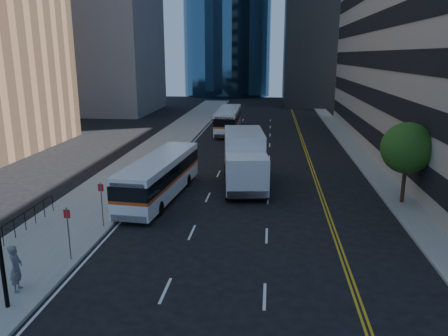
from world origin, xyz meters
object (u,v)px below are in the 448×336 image
(bus_rear, at_px, (228,120))
(pedestrian, at_px, (16,268))
(box_truck, at_px, (244,159))
(bus_front, at_px, (160,176))
(street_tree, at_px, (407,148))

(bus_rear, height_order, pedestrian, bus_rear)
(box_truck, bearing_deg, pedestrian, -123.48)
(box_truck, relative_size, pedestrian, 4.30)
(box_truck, xyz_separation_m, pedestrian, (-8.00, -15.79, -0.91))
(bus_front, distance_m, box_truck, 6.32)
(bus_front, bearing_deg, bus_rear, 90.67)
(bus_front, relative_size, box_truck, 1.30)
(bus_front, xyz_separation_m, box_truck, (5.35, 3.33, 0.53))
(street_tree, relative_size, bus_rear, 0.46)
(street_tree, relative_size, box_truck, 0.62)
(bus_rear, relative_size, pedestrian, 5.79)
(pedestrian, bearing_deg, bus_front, -26.52)
(bus_rear, height_order, box_truck, box_truck)
(street_tree, relative_size, pedestrian, 2.65)
(bus_front, bearing_deg, pedestrian, -96.92)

